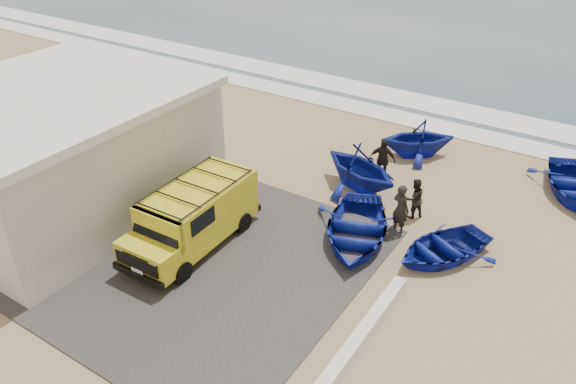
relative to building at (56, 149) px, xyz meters
The scene contains 15 objects.
ground 8.06m from the building, 14.93° to the left, with size 160.00×160.00×0.00m, color tan.
slab 5.90m from the building, ahead, with size 12.00×10.00×0.05m, color #3F3C3A.
surf_line 16.02m from the building, 61.82° to the left, with size 180.00×1.60×0.06m, color white.
surf_wash 18.25m from the building, 65.56° to the left, with size 180.00×2.20×0.04m, color white.
building is the anchor object (origin of this frame).
parapet 12.68m from the building, ahead, with size 0.35×6.00×0.55m, color silver.
van 5.96m from the building, ahead, with size 2.12×5.02×2.13m.
boat_near_left 10.95m from the building, 19.70° to the left, with size 3.07×4.30×0.89m, color #13239C.
boat_near_right 13.76m from the building, 18.44° to the left, with size 2.47×3.45×0.72m, color #13239C.
boat_mid_left 11.11m from the building, 37.94° to the left, with size 3.00×3.48×1.83m, color #13239C.
boat_far_left 14.32m from the building, 48.13° to the left, with size 2.72×3.16×1.66m, color #13239C.
boat_far_right 19.21m from the building, 34.37° to the left, with size 2.97×4.15×0.86m, color #13239C.
fisherman_front 12.28m from the building, 23.63° to the left, with size 0.67×0.44×1.82m, color black.
fisherman_middle 12.83m from the building, 28.17° to the left, with size 0.74×0.58×1.52m, color black.
fisherman_back 12.11m from the building, 40.52° to the left, with size 1.06×0.44×1.81m, color black.
Camera 1 is at (9.18, -12.49, 11.10)m, focal length 35.00 mm.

